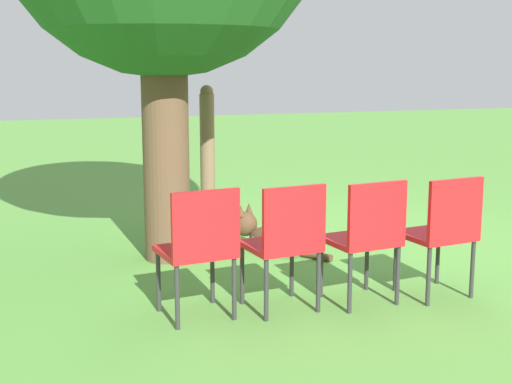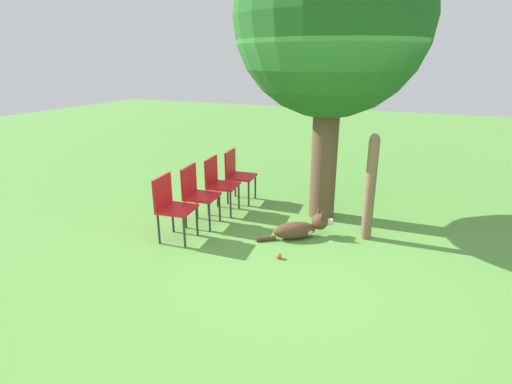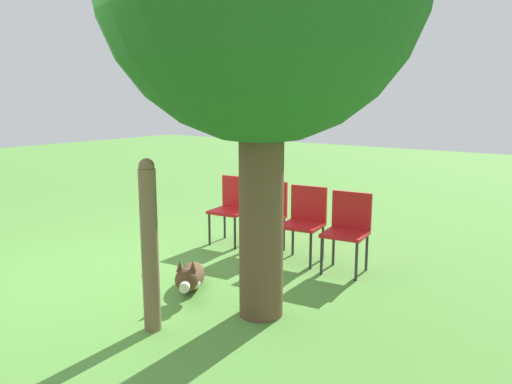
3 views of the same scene
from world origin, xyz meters
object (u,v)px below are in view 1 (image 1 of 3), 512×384
(fence_post, at_px, (207,160))
(tennis_ball, at_px, (343,242))
(red_chair_3, at_px, (200,244))
(red_chair_2, at_px, (286,238))
(dog, at_px, (269,236))
(red_chair_1, at_px, (367,233))
(red_chair_0, at_px, (443,228))

(fence_post, relative_size, tennis_ball, 20.59)
(fence_post, height_order, red_chair_3, fence_post)
(red_chair_2, xyz_separation_m, tennis_ball, (1.40, -1.09, -0.46))
(dog, distance_m, red_chair_1, 1.56)
(red_chair_3, height_order, tennis_ball, red_chair_3)
(red_chair_1, bearing_deg, red_chair_2, 78.79)
(dog, bearing_deg, red_chair_2, 128.38)
(red_chair_3, xyz_separation_m, tennis_ball, (1.36, -1.65, -0.46))
(red_chair_2, distance_m, tennis_ball, 1.84)
(fence_post, relative_size, red_chair_1, 1.64)
(dog, xyz_separation_m, fence_post, (0.79, 0.33, 0.57))
(fence_post, relative_size, red_chair_3, 1.64)
(red_chair_3, bearing_deg, tennis_ball, -57.66)
(red_chair_2, bearing_deg, red_chair_0, -101.21)
(red_chair_2, bearing_deg, tennis_ball, -45.08)
(fence_post, bearing_deg, dog, -157.48)
(red_chair_1, bearing_deg, tennis_ball, -27.39)
(red_chair_0, bearing_deg, red_chair_1, 78.79)
(red_chair_2, relative_size, tennis_ball, 12.54)
(red_chair_1, height_order, red_chair_3, same)
(fence_post, distance_m, tennis_ball, 1.49)
(fence_post, distance_m, red_chair_1, 2.36)
(dog, xyz_separation_m, red_chair_3, (-1.43, 0.97, 0.36))
(red_chair_3, bearing_deg, red_chair_2, -101.21)
(dog, height_order, red_chair_1, red_chair_1)
(red_chair_0, xyz_separation_m, tennis_ball, (1.48, 0.03, -0.46))
(fence_post, bearing_deg, tennis_ball, -130.41)
(red_chair_0, relative_size, tennis_ball, 12.54)
(red_chair_3, relative_size, tennis_ball, 12.54)
(dog, xyz_separation_m, red_chair_0, (-1.55, -0.71, 0.36))
(red_chair_1, relative_size, tennis_ball, 12.54)
(red_chair_0, height_order, red_chair_3, same)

